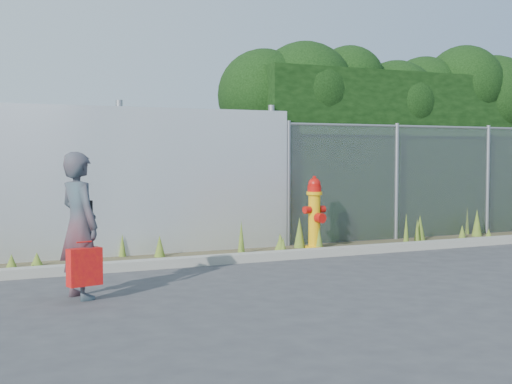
{
  "coord_description": "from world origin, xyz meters",
  "views": [
    {
      "loc": [
        -4.41,
        -7.19,
        1.5
      ],
      "look_at": [
        -0.3,
        1.4,
        1.0
      ],
      "focal_mm": 50.0,
      "sensor_mm": 36.0,
      "label": 1
    }
  ],
  "objects": [
    {
      "name": "ground",
      "position": [
        0.0,
        0.0,
        0.0
      ],
      "size": [
        80.0,
        80.0,
        0.0
      ],
      "primitive_type": "plane",
      "color": "#373739",
      "rests_on": "ground"
    },
    {
      "name": "curb",
      "position": [
        0.0,
        1.8,
        0.06
      ],
      "size": [
        16.0,
        0.22,
        0.12
      ],
      "primitive_type": "cube",
      "color": "gray",
      "rests_on": "ground"
    },
    {
      "name": "weed_strip",
      "position": [
        -0.04,
        2.48,
        0.11
      ],
      "size": [
        16.0,
        1.26,
        0.53
      ],
      "color": "#453D27",
      "rests_on": "ground"
    },
    {
      "name": "corrugated_fence",
      "position": [
        -3.25,
        3.01,
        1.1
      ],
      "size": [
        8.5,
        0.21,
        2.3
      ],
      "color": "silver",
      "rests_on": "ground"
    },
    {
      "name": "chainlink_fence",
      "position": [
        4.25,
        3.0,
        1.03
      ],
      "size": [
        6.5,
        0.07,
        2.05
      ],
      "color": "gray",
      "rests_on": "ground"
    },
    {
      "name": "hedge",
      "position": [
        4.26,
        4.0,
        2.05
      ],
      "size": [
        7.83,
        2.04,
        3.67
      ],
      "color": "black",
      "rests_on": "ground"
    },
    {
      "name": "fire_hydrant",
      "position": [
        1.24,
        2.48,
        0.57
      ],
      "size": [
        0.39,
        0.35,
        1.17
      ],
      "rotation": [
        0.0,
        0.0,
        0.15
      ],
      "color": "#E6A60C",
      "rests_on": "ground"
    },
    {
      "name": "woman",
      "position": [
        -2.89,
        0.26,
        0.76
      ],
      "size": [
        0.51,
        0.64,
        1.53
      ],
      "primitive_type": "imported",
      "rotation": [
        0.0,
        0.0,
        1.87
      ],
      "color": "#105F6A",
      "rests_on": "ground"
    },
    {
      "name": "red_tote_bag",
      "position": [
        -2.89,
        0.02,
        0.36
      ],
      "size": [
        0.35,
        0.13,
        0.45
      ],
      "rotation": [
        0.0,
        0.0,
        0.23
      ],
      "color": "#B00A12"
    },
    {
      "name": "black_shoulder_bag",
      "position": [
        -2.81,
        0.49,
        0.93
      ],
      "size": [
        0.21,
        0.09,
        0.16
      ],
      "rotation": [
        0.0,
        0.0,
        0.41
      ],
      "color": "black"
    }
  ]
}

